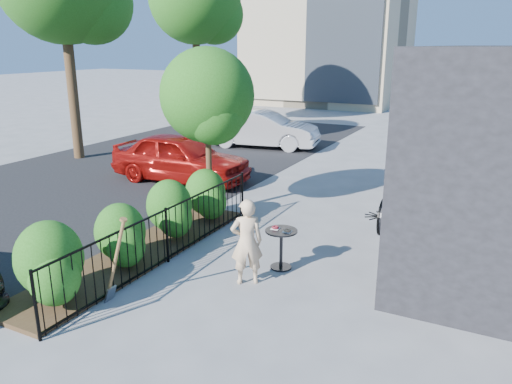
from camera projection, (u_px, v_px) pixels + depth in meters
The scene contains 12 objects.
ground at pixel (236, 278), 8.96m from camera, with size 120.00×120.00×0.00m, color gray.
fence at pixel (167, 235), 9.46m from camera, with size 0.05×6.05×1.10m.
planting_bed at pixel (140, 253), 9.91m from camera, with size 1.30×6.00×0.08m, color #382616.
shrubs at pixel (145, 221), 9.77m from camera, with size 1.10×5.60×1.24m.
patio_tree at pixel (209, 101), 11.51m from camera, with size 2.20×2.20×3.94m.
street at pixel (77, 188), 14.57m from camera, with size 9.00×30.00×0.01m, color black.
street_tree_far at pixel (195, 3), 23.53m from camera, with size 4.40×4.40×8.28m.
cafe_table at pixel (281, 242), 9.22m from camera, with size 0.60×0.60×0.80m.
woman at pixel (247, 242), 8.57m from camera, with size 0.56×0.37×1.54m, color beige.
shovel at pixel (115, 265), 7.90m from camera, with size 0.53×0.20×1.54m.
car_red at pixel (181, 158), 15.10m from camera, with size 1.74×4.32×1.47m, color #9C110D.
car_silver at pixel (263, 129), 20.14m from camera, with size 1.57×4.50×1.48m, color #BCBCC1.
Camera 1 is at (4.02, -7.10, 4.03)m, focal length 35.00 mm.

